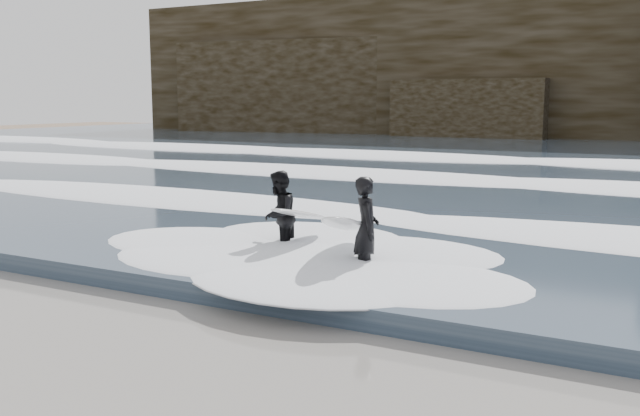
# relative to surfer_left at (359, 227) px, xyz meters

# --- Properties ---
(ground) EXTENTS (120.00, 120.00, 0.00)m
(ground) POSITION_rel_surfer_left_xyz_m (-1.24, -5.30, -0.80)
(ground) COLOR #836445
(ground) RESTS_ON ground
(sea) EXTENTS (90.00, 52.00, 0.30)m
(sea) POSITION_rel_surfer_left_xyz_m (-1.24, 23.70, -0.65)
(sea) COLOR #2D3C4C
(sea) RESTS_ON ground
(headland) EXTENTS (70.00, 9.00, 10.00)m
(headland) POSITION_rel_surfer_left_xyz_m (-1.24, 40.70, 4.20)
(headland) COLOR black
(headland) RESTS_ON ground
(foam_near) EXTENTS (60.00, 3.20, 0.20)m
(foam_near) POSITION_rel_surfer_left_xyz_m (-1.24, 3.70, -0.40)
(foam_near) COLOR white
(foam_near) RESTS_ON sea
(foam_mid) EXTENTS (60.00, 4.00, 0.24)m
(foam_mid) POSITION_rel_surfer_left_xyz_m (-1.24, 10.70, -0.38)
(foam_mid) COLOR white
(foam_mid) RESTS_ON sea
(foam_far) EXTENTS (60.00, 4.80, 0.30)m
(foam_far) POSITION_rel_surfer_left_xyz_m (-1.24, 19.70, -0.35)
(foam_far) COLOR white
(foam_far) RESTS_ON sea
(surfer_left) EXTENTS (1.35, 2.33, 1.58)m
(surfer_left) POSITION_rel_surfer_left_xyz_m (0.00, 0.00, 0.00)
(surfer_left) COLOR black
(surfer_left) RESTS_ON ground
(surfer_right) EXTENTS (1.09, 1.86, 1.53)m
(surfer_right) POSITION_rel_surfer_left_xyz_m (-1.73, 0.56, -0.03)
(surfer_right) COLOR black
(surfer_right) RESTS_ON ground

